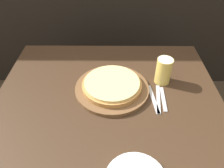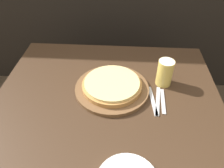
# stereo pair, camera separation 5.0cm
# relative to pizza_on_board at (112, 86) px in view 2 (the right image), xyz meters

# --- Properties ---
(dining_table) EXTENTS (1.14, 1.07, 0.77)m
(dining_table) POSITION_rel_pizza_on_board_xyz_m (-0.02, -0.09, -0.41)
(dining_table) COLOR #3D2819
(dining_table) RESTS_ON ground_plane
(pizza_on_board) EXTENTS (0.38, 0.38, 0.06)m
(pizza_on_board) POSITION_rel_pizza_on_board_xyz_m (0.00, 0.00, 0.00)
(pizza_on_board) COLOR brown
(pizza_on_board) RESTS_ON dining_table
(beer_glass) EXTENTS (0.08, 0.08, 0.14)m
(beer_glass) POSITION_rel_pizza_on_board_xyz_m (0.27, 0.07, 0.05)
(beer_glass) COLOR #E5C65B
(beer_glass) RESTS_ON dining_table
(fork) EXTENTS (0.04, 0.20, 0.00)m
(fork) POSITION_rel_pizza_on_board_xyz_m (0.21, -0.07, -0.02)
(fork) COLOR silver
(fork) RESTS_ON dining_table
(dinner_knife) EXTENTS (0.04, 0.20, 0.00)m
(dinner_knife) POSITION_rel_pizza_on_board_xyz_m (0.23, -0.07, -0.02)
(dinner_knife) COLOR silver
(dinner_knife) RESTS_ON dining_table
(spoon) EXTENTS (0.03, 0.17, 0.00)m
(spoon) POSITION_rel_pizza_on_board_xyz_m (0.26, -0.07, -0.02)
(spoon) COLOR silver
(spoon) RESTS_ON dining_table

